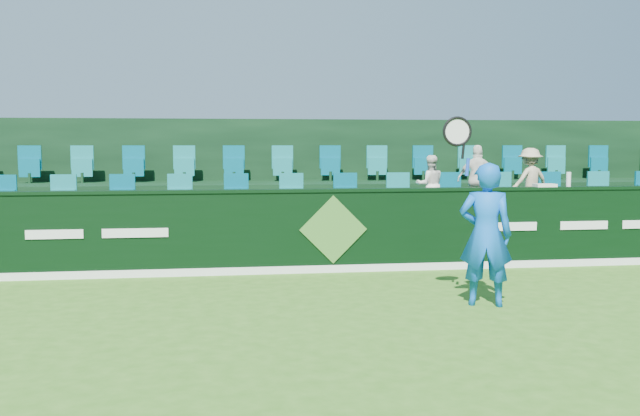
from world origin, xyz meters
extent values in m
plane|color=#346D1A|center=(0.00, 0.00, 0.00)|extent=(60.00, 60.00, 0.00)
cube|color=black|center=(0.00, 4.00, 0.65)|extent=(16.00, 0.20, 1.30)
cube|color=black|center=(0.00, 4.00, 1.32)|extent=(16.00, 0.24, 0.05)
cube|color=white|center=(0.00, 3.89, 0.06)|extent=(16.00, 0.02, 0.12)
cube|color=#457D2D|center=(0.00, 3.88, 0.70)|extent=(1.10, 0.02, 1.10)
cube|color=white|center=(-4.30, 3.89, 0.70)|extent=(0.85, 0.01, 0.14)
cube|color=white|center=(-3.10, 3.89, 0.70)|extent=(1.00, 0.01, 0.14)
cube|color=white|center=(3.10, 3.89, 0.70)|extent=(0.70, 0.01, 0.14)
cube|color=white|center=(4.30, 3.89, 0.70)|extent=(0.85, 0.01, 0.14)
cube|color=black|center=(0.00, 5.10, 0.40)|extent=(16.00, 2.00, 0.80)
cube|color=black|center=(0.00, 7.00, 0.65)|extent=(16.00, 1.80, 1.30)
cube|color=black|center=(0.00, 8.00, 1.30)|extent=(16.00, 0.20, 2.60)
cube|color=#157B7C|center=(0.00, 5.50, 1.10)|extent=(13.50, 0.50, 0.60)
cube|color=#157B7C|center=(0.00, 7.30, 1.60)|extent=(13.50, 0.50, 0.60)
imported|color=blue|center=(1.56, 1.31, 0.92)|extent=(0.78, 0.63, 1.84)
cylinder|color=#143FBF|center=(1.26, 1.21, 1.79)|extent=(0.06, 0.04, 0.22)
cylinder|color=black|center=(1.20, 1.21, 1.99)|extent=(0.05, 0.03, 0.20)
torus|color=black|center=(1.12, 1.21, 2.23)|extent=(0.41, 0.04, 0.41)
cylinder|color=silver|center=(1.12, 1.21, 2.23)|extent=(0.34, 0.01, 0.34)
imported|color=white|center=(1.97, 5.12, 1.34)|extent=(0.54, 0.43, 1.07)
imported|color=white|center=(2.87, 5.12, 1.43)|extent=(0.79, 0.47, 1.25)
imported|color=tan|center=(3.87, 5.12, 1.40)|extent=(0.86, 0.63, 1.20)
cube|color=silver|center=(3.63, 4.00, 1.38)|extent=(0.35, 0.23, 0.05)
cylinder|color=silver|center=(4.05, 4.00, 1.47)|extent=(0.08, 0.08, 0.25)
camera|label=1|loc=(-1.81, -7.32, 2.07)|focal=40.00mm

